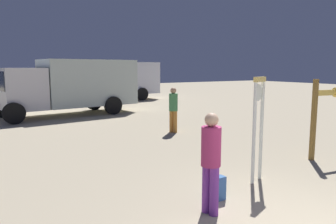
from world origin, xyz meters
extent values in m
cylinder|color=white|center=(0.87, 2.19, 1.03)|extent=(0.07, 0.07, 2.06)
cylinder|color=white|center=(1.23, 2.32, 1.03)|extent=(0.07, 0.07, 2.06)
cube|color=#F4D167|center=(1.05, 2.25, 2.11)|extent=(0.46, 0.24, 0.10)
cylinder|color=white|center=(1.04, 2.28, 1.85)|extent=(0.32, 0.16, 0.33)
cube|color=black|center=(1.03, 2.31, 1.85)|extent=(0.07, 0.03, 0.07)
cube|color=black|center=(1.03, 2.31, 1.85)|extent=(0.06, 0.03, 0.13)
cube|color=olive|center=(3.43, 2.62, 1.03)|extent=(0.11, 0.11, 2.06)
cube|color=#FFD359|center=(3.79, 2.57, 1.71)|extent=(0.64, 0.16, 0.14)
sphere|color=#FFE688|center=(3.51, 2.61, 0.52)|extent=(0.04, 0.04, 0.04)
sphere|color=#FFEF89|center=(3.51, 2.61, 1.13)|extent=(0.04, 0.04, 0.04)
sphere|color=#EFDF81|center=(3.51, 2.61, 1.75)|extent=(0.04, 0.04, 0.04)
cylinder|color=purple|center=(-0.71, 1.48, 0.40)|extent=(0.15, 0.15, 0.80)
cylinder|color=purple|center=(-0.74, 1.64, 0.40)|extent=(0.15, 0.15, 0.80)
cylinder|color=#B33069|center=(-0.73, 1.56, 1.11)|extent=(0.32, 0.32, 0.63)
sphere|color=#D6A886|center=(-0.73, 1.56, 1.54)|extent=(0.22, 0.22, 0.22)
cube|color=#3C6AA5|center=(-0.29, 1.91, 0.21)|extent=(0.30, 0.15, 0.43)
cube|color=teal|center=(-0.29, 2.01, 0.15)|extent=(0.21, 0.04, 0.19)
cylinder|color=#C78035|center=(2.31, 7.36, 0.40)|extent=(0.15, 0.15, 0.79)
cylinder|color=#C78035|center=(2.24, 7.51, 0.40)|extent=(0.15, 0.15, 0.79)
cylinder|color=#42884E|center=(2.27, 7.44, 1.10)|extent=(0.31, 0.31, 0.63)
sphere|color=tan|center=(2.27, 7.44, 1.53)|extent=(0.22, 0.22, 0.22)
cube|color=silver|center=(1.22, 13.89, 1.59)|extent=(4.74, 2.69, 2.28)
cube|color=silver|center=(-1.95, 13.52, 1.39)|extent=(1.99, 2.27, 1.87)
cube|color=black|center=(-2.83, 13.42, 1.76)|extent=(0.23, 1.74, 0.82)
cylinder|color=black|center=(-2.73, 14.55, 0.45)|extent=(0.92, 0.35, 0.90)
cylinder|color=black|center=(-2.47, 12.34, 0.45)|extent=(0.92, 0.35, 0.90)
cylinder|color=black|center=(1.87, 15.09, 0.45)|extent=(0.92, 0.35, 0.90)
cylinder|color=black|center=(2.13, 12.87, 0.45)|extent=(0.92, 0.35, 0.90)
cube|color=silver|center=(6.00, 19.56, 1.58)|extent=(4.20, 2.65, 2.27)
cube|color=#B3B6D0|center=(2.96, 19.36, 1.45)|extent=(2.10, 2.39, 2.00)
cube|color=black|center=(1.97, 19.29, 1.85)|extent=(0.16, 1.91, 0.88)
cylinder|color=black|center=(2.15, 20.52, 0.45)|extent=(0.91, 0.31, 0.90)
cylinder|color=black|center=(2.31, 18.10, 0.45)|extent=(0.91, 0.31, 0.90)
cylinder|color=black|center=(6.36, 20.80, 0.45)|extent=(0.91, 0.31, 0.90)
cylinder|color=black|center=(6.53, 18.38, 0.45)|extent=(0.91, 0.31, 0.90)
camera|label=1|loc=(-3.88, -2.32, 2.35)|focal=34.50mm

